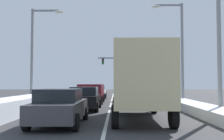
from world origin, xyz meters
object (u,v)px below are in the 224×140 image
sedan_navy_right_lane_fourth (128,91)px  suv_maroon_center_lane_third (92,92)px  sedan_red_right_lane_third (128,93)px  sedan_charcoal_center_lane_nearest (60,107)px  street_lamp_left_mid (37,47)px  street_lamp_right_mid (178,44)px  sedan_black_center_lane_second (85,98)px  street_lamp_right_far (153,62)px  box_truck_right_lane_nearest (139,80)px  sedan_green_right_lane_second (132,96)px  street_lamp_right_near (212,28)px  traffic_light_gantry (129,67)px  sedan_white_center_lane_fourth (97,92)px

sedan_navy_right_lane_fourth → suv_maroon_center_lane_third: bearing=-110.7°
sedan_red_right_lane_third → suv_maroon_center_lane_third: size_ratio=0.92×
sedan_charcoal_center_lane_nearest → street_lamp_left_mid: bearing=111.4°
street_lamp_right_mid → street_lamp_left_mid: bearing=-177.8°
sedan_black_center_lane_second → street_lamp_right_far: (7.34, 20.60, 4.00)m
box_truck_right_lane_nearest → street_lamp_left_mid: (-7.62, 9.08, 2.86)m
sedan_red_right_lane_third → suv_maroon_center_lane_third: 4.35m
sedan_green_right_lane_second → sedan_black_center_lane_second: bearing=-142.3°
sedan_red_right_lane_third → street_lamp_right_near: bearing=-72.2°
sedan_red_right_lane_third → street_lamp_left_mid: 9.95m
sedan_charcoal_center_lane_nearest → street_lamp_right_mid: bearing=55.7°
box_truck_right_lane_nearest → suv_maroon_center_lane_third: bearing=106.3°
traffic_light_gantry → street_lamp_right_mid: (3.04, -21.90, 0.55)m
sedan_red_right_lane_third → street_lamp_right_near: street_lamp_right_near is taller
sedan_charcoal_center_lane_nearest → street_lamp_right_mid: (7.55, 11.08, 4.28)m
street_lamp_right_mid → street_lamp_right_far: size_ratio=1.07×
sedan_red_right_lane_third → traffic_light_gantry: bearing=87.1°
street_lamp_left_mid → suv_maroon_center_lane_third: bearing=25.1°
street_lamp_left_mid → sedan_navy_right_lane_fourth: bearing=55.5°
sedan_red_right_lane_third → sedan_charcoal_center_lane_nearest: same height
traffic_light_gantry → street_lamp_right_mid: street_lamp_right_mid is taller
suv_maroon_center_lane_third → sedan_charcoal_center_lane_nearest: bearing=-90.9°
sedan_red_right_lane_third → sedan_charcoal_center_lane_nearest: 15.80m
suv_maroon_center_lane_third → street_lamp_right_near: (7.33, -9.57, 3.71)m
sedan_white_center_lane_fourth → sedan_charcoal_center_lane_nearest: bearing=-90.7°
sedan_navy_right_lane_fourth → sedan_white_center_lane_fourth: 4.40m
sedan_white_center_lane_fourth → street_lamp_right_far: (7.42, 7.31, 4.00)m
sedan_charcoal_center_lane_nearest → traffic_light_gantry: traffic_light_gantry is taller
sedan_red_right_lane_third → suv_maroon_center_lane_third: bearing=-141.6°
sedan_white_center_lane_fourth → street_lamp_left_mid: bearing=-115.9°
street_lamp_right_near → sedan_navy_right_lane_fourth: bearing=101.0°
sedan_charcoal_center_lane_nearest → sedan_black_center_lane_second: 6.43m
sedan_charcoal_center_lane_nearest → street_lamp_right_mid: size_ratio=0.53×
sedan_green_right_lane_second → street_lamp_right_near: bearing=-55.7°
traffic_light_gantry → suv_maroon_center_lane_third: bearing=-102.0°
sedan_navy_right_lane_fourth → street_lamp_right_near: size_ratio=0.57×
street_lamp_right_mid → box_truck_right_lane_nearest: bearing=-113.3°
box_truck_right_lane_nearest → sedan_charcoal_center_lane_nearest: (-3.45, -1.55, -1.14)m
suv_maroon_center_lane_third → street_lamp_right_far: street_lamp_right_far is taller
sedan_navy_right_lane_fourth → suv_maroon_center_lane_third: (-3.62, -9.59, 0.25)m
sedan_black_center_lane_second → suv_maroon_center_lane_third: size_ratio=0.92×
box_truck_right_lane_nearest → street_lamp_right_near: (4.09, 1.57, 2.83)m
sedan_charcoal_center_lane_nearest → sedan_white_center_lane_fourth: bearing=89.3°
suv_maroon_center_lane_third → sedan_white_center_lane_fourth: suv_maroon_center_lane_third is taller
sedan_red_right_lane_third → sedan_black_center_lane_second: size_ratio=1.00×
street_lamp_left_mid → street_lamp_right_near: bearing=-32.7°
sedan_green_right_lane_second → street_lamp_left_mid: street_lamp_left_mid is taller
sedan_navy_right_lane_fourth → street_lamp_right_near: 19.91m
sedan_green_right_lane_second → street_lamp_left_mid: bearing=167.7°
suv_maroon_center_lane_third → street_lamp_right_near: street_lamp_right_near is taller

